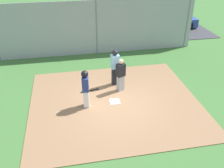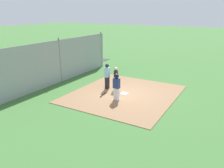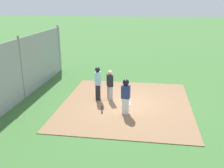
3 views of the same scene
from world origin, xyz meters
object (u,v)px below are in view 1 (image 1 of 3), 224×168
Objects in this scene: home_plate at (115,101)px; runner at (85,86)px; parked_car_dark at (56,28)px; catcher at (121,75)px; baseball_bat at (90,91)px; umpire at (115,66)px; parked_car_blue at (168,20)px; parked_car_white at (127,24)px.

runner reaches higher than home_plate.
home_plate is 9.49m from parked_car_dark.
catcher reaches higher than parked_car_dark.
parked_car_dark is (1.53, -8.08, 0.55)m from baseball_bat.
runner is (1.23, 0.09, 0.95)m from home_plate.
umpire is at bearing 167.66° from catcher.
parked_car_blue is at bearing -123.11° from home_plate.
home_plate is at bearing -58.71° from baseball_bat.
umpire is at bearing 52.91° from runner.
runner reaches higher than baseball_bat.
baseball_bat is 0.20× the size of parked_car_white.
catcher is 0.89× the size of umpire.
catcher is at bearing 37.42° from runner.
parked_car_white is at bearing -174.76° from parked_car_blue.
umpire is at bearing 8.41° from baseball_bat.
umpire is 0.42× the size of parked_car_blue.
catcher is 8.59m from parked_car_white.
runner is 1.50m from baseball_bat.
parked_car_dark is at bearing 104.77° from runner.
umpire is 2.22m from runner.
home_plate is 0.51× the size of baseball_bat.
home_plate is 1.44m from baseball_bat.
umpire is at bearing -101.92° from home_plate.
home_plate is 0.26× the size of runner.
home_plate is 0.10× the size of parked_car_blue.
umpire is 8.14m from parked_car_dark.
umpire reaches higher than parked_car_white.
parked_car_dark is at bearing 89.94° from baseball_bat.
parked_car_white is at bearing 54.52° from baseball_bat.
catcher is 0.37× the size of parked_car_dark.
parked_car_blue is at bearing 121.54° from catcher.
baseball_bat is 11.02m from parked_car_blue.
runner is 12.08m from parked_car_blue.
parked_car_blue is at bearing -179.61° from parked_car_dark.
parked_car_blue is 3.41m from parked_car_white.
umpire reaches higher than home_plate.
parked_car_blue is 0.99× the size of parked_car_dark.
home_plate is 11.30m from parked_car_blue.
catcher reaches higher than home_plate.
runner is at bearing -47.63° from umpire.
home_plate is 0.25× the size of umpire.
home_plate is at bearing 69.85° from parked_car_white.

